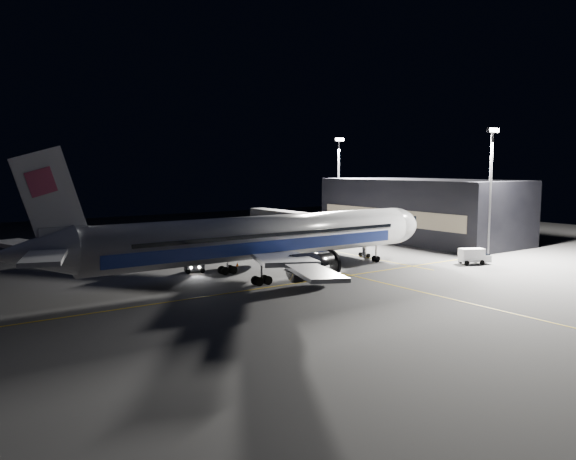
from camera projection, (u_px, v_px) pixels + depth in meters
The scene contains 14 objects.
ground at pixel (263, 277), 74.21m from camera, with size 200.00×200.00×0.00m, color #4C4C4F.
guide_line_main at pixel (322, 269), 79.94m from camera, with size 0.25×80.00×0.01m, color gold.
guide_line_cross at pixel (290, 284), 69.34m from camera, with size 70.00×0.25×0.01m, color gold.
guide_line_side at pixel (341, 253), 94.93m from camera, with size 0.25×40.00×0.01m, color gold.
airliner at pixel (256, 238), 73.02m from camera, with size 61.48×54.22×16.64m.
terminal at pixel (420, 210), 111.24m from camera, with size 18.12×40.00×12.00m.
jet_bridge at pixel (312, 222), 100.96m from camera, with size 3.60×34.40×6.30m.
floodlight_mast_north at pixel (339, 176), 121.71m from camera, with size 2.40×0.68×20.70m.
floodlight_mast_south at pixel (491, 180), 90.85m from camera, with size 2.40×0.67×20.70m.
service_truck at pixel (474, 256), 83.62m from camera, with size 4.90×3.50×2.34m.
baggage_tug at pixel (194, 266), 77.09m from camera, with size 3.14×2.80×1.91m.
safety_cone_a at pixel (226, 272), 75.48m from camera, with size 0.40×0.40×0.60m, color #FF610A.
safety_cone_b at pixel (237, 264), 81.84m from camera, with size 0.42×0.42×0.62m, color #FF610A.
safety_cone_c at pixel (164, 265), 80.96m from camera, with size 0.46×0.46×0.69m, color #FF610A.
Camera 1 is at (-39.43, -61.59, 14.44)m, focal length 35.00 mm.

